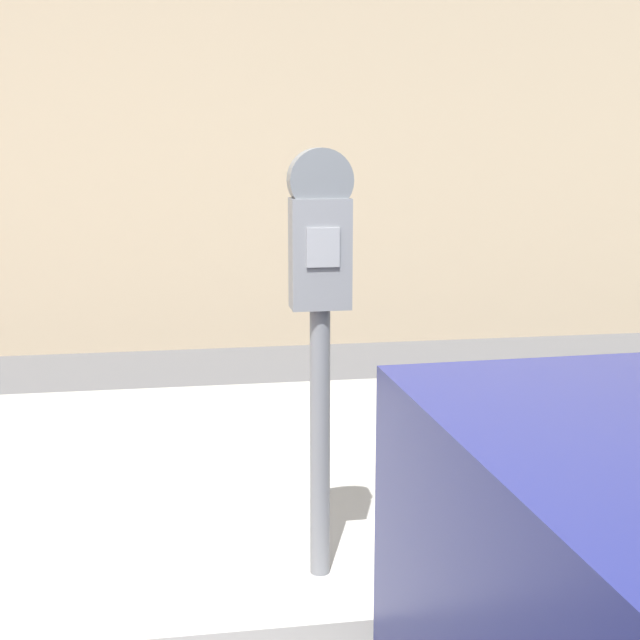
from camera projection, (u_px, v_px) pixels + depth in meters
sidewalk at (166, 485)px, 4.03m from camera, size 24.00×2.80×0.13m
building_facade at (157, 21)px, 6.57m from camera, size 24.00×0.30×4.93m
parking_meter at (320, 290)px, 2.88m from camera, size 0.20×0.12×1.44m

